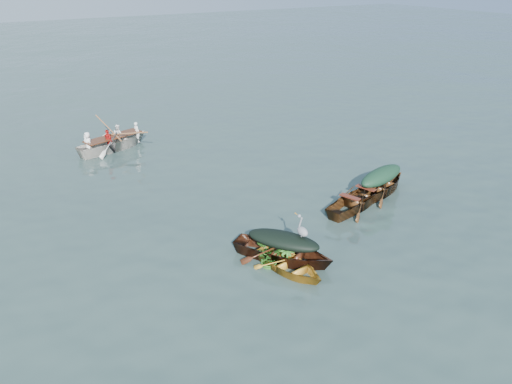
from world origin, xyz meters
TOP-DOWN VIEW (x-y plane):
  - ground at (0.00, 0.00)m, footprint 140.00×140.00m
  - yellow_dinghy at (-2.22, -0.46)m, footprint 1.75×2.86m
  - dark_covered_boat at (-2.06, 0.06)m, footprint 3.16×3.77m
  - green_tarp_boat at (3.13, 1.87)m, footprint 4.29×2.34m
  - open_wooden_boat at (1.78, 1.49)m, footprint 4.14×2.34m
  - rowed_boat at (-3.41, 11.03)m, footprint 4.78×2.69m
  - dark_tarp_cover at (-2.06, 0.06)m, footprint 1.74×2.07m
  - green_tarp_cover at (3.13, 1.87)m, footprint 2.36×1.29m
  - thwart_benches at (1.78, 1.49)m, footprint 2.11×1.29m
  - heron at (-1.70, -0.28)m, footprint 0.37×0.45m
  - dinghy_weeds at (-2.33, 0.08)m, footprint 0.89×1.04m
  - rowers at (-3.41, 11.03)m, footprint 3.43×2.15m
  - oars at (-3.41, 11.03)m, footprint 1.36×2.66m

SIDE VIEW (x-z plane):
  - ground at x=0.00m, z-range 0.00..0.00m
  - yellow_dinghy at x=-2.22m, z-range -0.34..0.34m
  - dark_covered_boat at x=-2.06m, z-range -0.45..0.45m
  - green_tarp_boat at x=3.13m, z-range -0.47..0.47m
  - open_wooden_boat at x=1.78m, z-range -0.45..0.45m
  - rowed_boat at x=-3.41m, z-range -0.55..0.55m
  - thwart_benches at x=1.78m, z-range 0.45..0.49m
  - oars at x=-3.41m, z-range 0.55..0.61m
  - dinghy_weeds at x=-2.33m, z-range 0.34..0.94m
  - dark_tarp_cover at x=-2.06m, z-range 0.45..0.85m
  - green_tarp_cover at x=3.13m, z-range 0.47..0.99m
  - heron at x=-1.70m, z-range 0.34..1.26m
  - rowers at x=-3.41m, z-range 0.55..1.31m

